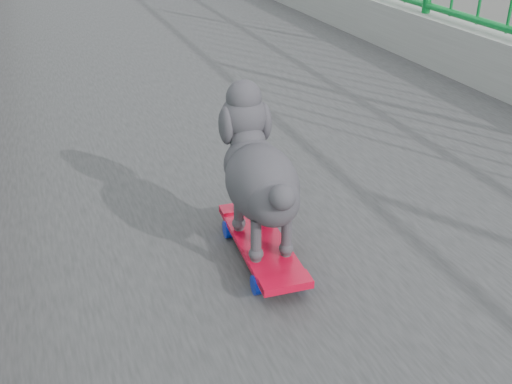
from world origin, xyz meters
name	(u,v)px	position (x,y,z in m)	size (l,w,h in m)	color
footbridge	(231,311)	(0.00, 0.00, 5.22)	(3.00, 24.00, 7.00)	#2D2D2F
railing	(224,44)	(0.00, 0.00, 7.21)	(3.00, 24.00, 1.42)	gray
skateboard	(262,246)	(-0.50, -1.90, 7.05)	(0.18, 0.52, 0.07)	red
poodle	(259,173)	(-0.50, -1.87, 7.30)	(0.23, 0.52, 0.43)	#2C2A2F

